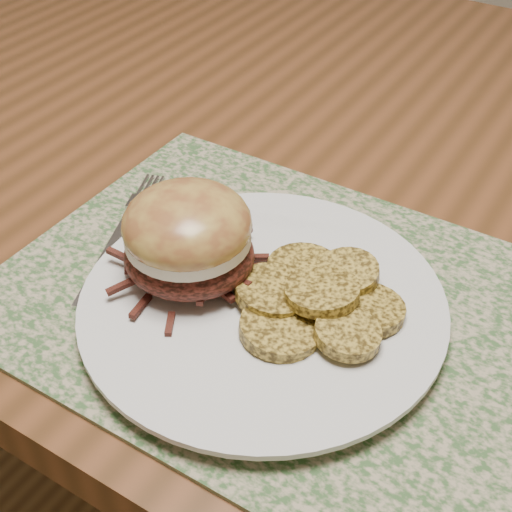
{
  "coord_description": "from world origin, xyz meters",
  "views": [
    {
      "loc": [
        0.31,
        -0.61,
        1.14
      ],
      "look_at": [
        0.09,
        -0.26,
        0.79
      ],
      "focal_mm": 50.0,
      "sensor_mm": 36.0,
      "label": 1
    }
  ],
  "objects_px": {
    "pork_sandwich": "(188,238)",
    "fork": "(123,234)",
    "dining_table": "(305,186)",
    "dinner_plate": "(263,306)"
  },
  "relations": [
    {
      "from": "dinner_plate",
      "to": "pork_sandwich",
      "type": "relative_size",
      "value": 2.14
    },
    {
      "from": "dinner_plate",
      "to": "fork",
      "type": "distance_m",
      "value": 0.15
    },
    {
      "from": "fork",
      "to": "dining_table",
      "type": "bearing_deg",
      "value": 60.44
    },
    {
      "from": "pork_sandwich",
      "to": "fork",
      "type": "height_order",
      "value": "pork_sandwich"
    },
    {
      "from": "dining_table",
      "to": "pork_sandwich",
      "type": "xyz_separation_m",
      "value": [
        0.05,
        -0.28,
        0.14
      ]
    },
    {
      "from": "dinner_plate",
      "to": "fork",
      "type": "xyz_separation_m",
      "value": [
        -0.15,
        0.02,
        -0.01
      ]
    },
    {
      "from": "dinner_plate",
      "to": "pork_sandwich",
      "type": "distance_m",
      "value": 0.08
    },
    {
      "from": "dining_table",
      "to": "dinner_plate",
      "type": "bearing_deg",
      "value": -68.06
    },
    {
      "from": "pork_sandwich",
      "to": "dining_table",
      "type": "bearing_deg",
      "value": 85.36
    },
    {
      "from": "dining_table",
      "to": "pork_sandwich",
      "type": "height_order",
      "value": "pork_sandwich"
    }
  ]
}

